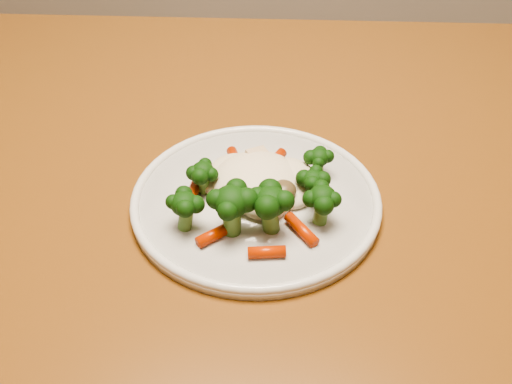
# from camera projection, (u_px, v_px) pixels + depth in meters

# --- Properties ---
(dining_table) EXTENTS (1.33, 0.93, 0.75)m
(dining_table) POSITION_uv_depth(u_px,v_px,m) (345.00, 243.00, 0.78)
(dining_table) COLOR brown
(dining_table) RESTS_ON ground
(plate) EXTENTS (0.27, 0.27, 0.01)m
(plate) POSITION_uv_depth(u_px,v_px,m) (256.00, 202.00, 0.69)
(plate) COLOR silver
(plate) RESTS_ON dining_table
(meal) EXTENTS (0.18, 0.17, 0.05)m
(meal) POSITION_uv_depth(u_px,v_px,m) (258.00, 189.00, 0.67)
(meal) COLOR #F5E6C4
(meal) RESTS_ON plate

